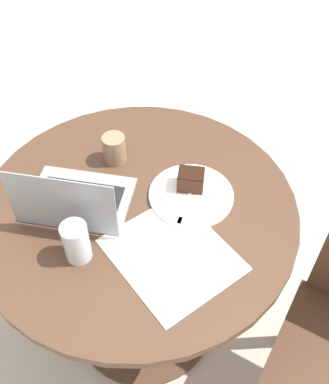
{
  "coord_description": "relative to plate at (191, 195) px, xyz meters",
  "views": [
    {
      "loc": [
        0.85,
        -0.34,
        1.82
      ],
      "look_at": [
        0.02,
        0.08,
        0.8
      ],
      "focal_mm": 42.0,
      "sensor_mm": 36.0,
      "label": 1
    }
  ],
  "objects": [
    {
      "name": "water_glass",
      "position": [
        0.05,
        -0.39,
        0.06
      ],
      "size": [
        0.07,
        0.07,
        0.13
      ],
      "color": "silver",
      "rests_on": "dining_table"
    },
    {
      "name": "ground_plane",
      "position": [
        -0.05,
        -0.17,
        -0.76
      ],
      "size": [
        12.0,
        12.0,
        0.0
      ],
      "primitive_type": "plane",
      "color": "#B7AD9E"
    },
    {
      "name": "cake_slice",
      "position": [
        -0.03,
        0.01,
        0.04
      ],
      "size": [
        0.1,
        0.11,
        0.06
      ],
      "rotation": [
        0.0,
        0.0,
        0.95
      ],
      "color": "#472619",
      "rests_on": "plate"
    },
    {
      "name": "dining_table",
      "position": [
        -0.05,
        -0.17,
        -0.21
      ],
      "size": [
        1.0,
        1.0,
        0.76
      ],
      "color": "#4C3323",
      "rests_on": "ground_plane"
    },
    {
      "name": "laptop",
      "position": [
        -0.12,
        -0.34,
        0.03
      ],
      "size": [
        0.38,
        0.39,
        0.22
      ],
      "rotation": [
        0.0,
        0.0,
        7.19
      ],
      "color": "gray",
      "rests_on": "dining_table"
    },
    {
      "name": "paper_document",
      "position": [
        0.17,
        -0.16,
        -0.0
      ],
      "size": [
        0.39,
        0.35,
        0.0
      ],
      "rotation": [
        0.0,
        0.0,
        0.16
      ],
      "color": "white",
      "rests_on": "dining_table"
    },
    {
      "name": "plate",
      "position": [
        0.0,
        0.0,
        0.0
      ],
      "size": [
        0.27,
        0.27,
        0.01
      ],
      "color": "white",
      "rests_on": "dining_table"
    },
    {
      "name": "coffee_glass",
      "position": [
        -0.27,
        -0.15,
        0.04
      ],
      "size": [
        0.08,
        0.08,
        0.1
      ],
      "color": "#997556",
      "rests_on": "dining_table"
    },
    {
      "name": "fork",
      "position": [
        0.04,
        -0.05,
        0.01
      ],
      "size": [
        0.14,
        0.14,
        0.0
      ],
      "rotation": [
        0.0,
        0.0,
        5.5
      ],
      "color": "silver",
      "rests_on": "plate"
    }
  ]
}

